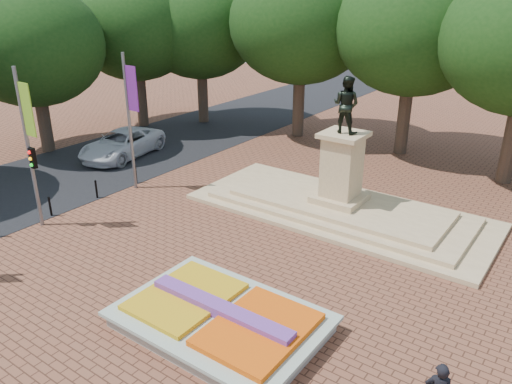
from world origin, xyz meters
TOP-DOWN VIEW (x-y plane):
  - ground at (0.00, 0.00)m, footprint 90.00×90.00m
  - asphalt_street at (-15.00, 5.00)m, footprint 9.00×90.00m
  - flower_bed at (1.03, -2.00)m, footprint 6.30×4.30m
  - monument at (0.00, 8.00)m, footprint 14.00×6.00m
  - tree_row_back at (2.33, 18.00)m, footprint 44.80×8.80m
  - tree_row_street at (-19.50, 4.67)m, footprint 8.40×25.40m
  - banner_poles at (-10.08, -1.31)m, footprint 0.88×11.17m
  - bollard_row at (-10.70, -1.50)m, footprint 0.12×13.12m
  - van at (-14.84, 7.61)m, footprint 3.83×6.41m

SIDE VIEW (x-z plane):
  - ground at x=0.00m, z-range 0.00..0.00m
  - asphalt_street at x=-15.00m, z-range 0.00..0.02m
  - flower_bed at x=1.03m, z-range -0.08..0.83m
  - bollard_row at x=-10.70m, z-range 0.04..1.02m
  - van at x=-14.84m, z-range 0.00..1.67m
  - monument at x=0.00m, z-range -2.32..4.09m
  - banner_poles at x=-10.08m, z-range 0.38..7.38m
  - tree_row_street at x=-19.50m, z-range 1.40..11.38m
  - tree_row_back at x=2.33m, z-range 1.46..11.89m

